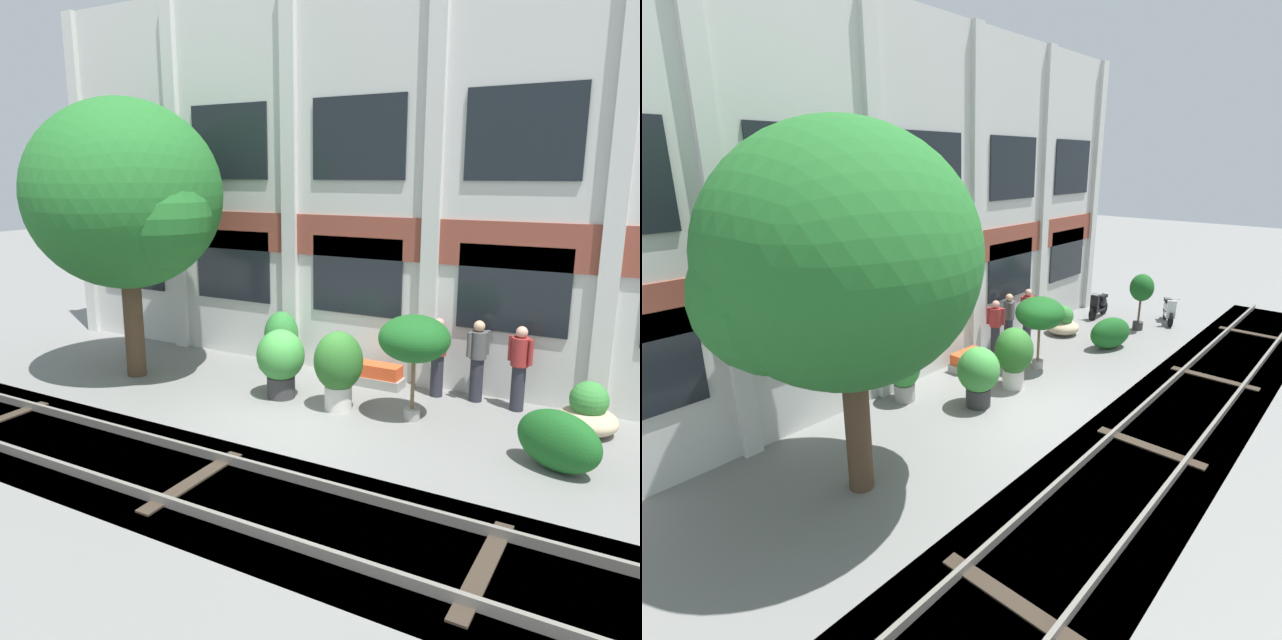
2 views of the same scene
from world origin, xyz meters
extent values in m
plane|color=slate|center=(0.00, 0.00, 0.00)|extent=(80.00, 80.00, 0.00)
cube|color=silver|center=(0.00, 2.92, 4.27)|extent=(16.75, 0.50, 8.53)
cube|color=brown|center=(0.00, 2.65, 3.10)|extent=(16.75, 0.06, 0.90)
cube|color=silver|center=(-5.02, 2.61, 4.27)|extent=(0.36, 0.16, 8.53)
cube|color=silver|center=(-1.67, 2.61, 4.27)|extent=(0.36, 0.16, 8.53)
cube|color=silver|center=(1.67, 2.61, 4.27)|extent=(0.36, 0.16, 8.53)
cube|color=silver|center=(5.02, 2.61, 4.27)|extent=(0.36, 0.16, 8.53)
cube|color=silver|center=(8.37, 2.61, 4.27)|extent=(0.36, 0.16, 8.53)
cube|color=black|center=(-3.35, 2.64, 2.25)|extent=(2.14, 0.04, 1.70)
cube|color=black|center=(0.00, 2.64, 2.25)|extent=(2.14, 0.04, 1.70)
cube|color=black|center=(3.35, 2.64, 2.25)|extent=(2.14, 0.04, 1.70)
cube|color=black|center=(6.70, 2.64, 2.25)|extent=(2.14, 0.04, 1.70)
cube|color=black|center=(-3.35, 2.64, 5.15)|extent=(2.14, 0.04, 1.70)
cube|color=black|center=(0.00, 2.64, 5.15)|extent=(2.14, 0.04, 1.70)
cube|color=black|center=(3.35, 2.64, 5.15)|extent=(2.14, 0.04, 1.70)
cube|color=black|center=(6.70, 2.64, 5.15)|extent=(2.14, 0.04, 1.70)
cube|color=#4C473F|center=(0.00, -3.07, -0.14)|extent=(24.75, 2.80, 0.28)
cube|color=slate|center=(0.00, -3.79, 0.07)|extent=(24.75, 0.07, 0.15)
cube|color=slate|center=(0.00, -2.35, 0.07)|extent=(24.75, 0.07, 0.15)
cube|color=#382D23|center=(-4.54, -3.07, 0.01)|extent=(0.24, 2.10, 0.03)
cube|color=#382D23|center=(0.14, -3.07, 0.01)|extent=(0.24, 2.10, 0.03)
cube|color=#382D23|center=(4.44, -3.07, 0.01)|extent=(0.24, 2.10, 0.03)
cube|color=#382D23|center=(8.97, -3.07, 0.01)|extent=(0.24, 2.10, 0.03)
cylinder|color=#4C3826|center=(-4.30, 0.22, 1.45)|extent=(0.42, 0.42, 2.90)
ellipsoid|color=#236B28|center=(-4.30, 0.22, 3.99)|extent=(4.14, 4.14, 3.97)
sphere|color=#236B28|center=(-5.33, 0.42, 3.60)|extent=(2.28, 2.28, 2.28)
sphere|color=#236B28|center=(-3.26, 0.02, 3.60)|extent=(2.28, 2.28, 2.28)
cylinder|color=#333333|center=(6.99, 0.00, 0.13)|extent=(0.33, 0.33, 0.27)
cylinder|color=brown|center=(6.99, 0.00, 0.76)|extent=(0.07, 0.07, 0.99)
ellipsoid|color=#19561E|center=(6.99, 0.00, 1.43)|extent=(0.76, 0.76, 0.89)
cylinder|color=#333333|center=(-0.67, 0.59, 0.22)|extent=(0.57, 0.57, 0.44)
ellipsoid|color=#388438|center=(-0.67, 0.59, 0.89)|extent=(0.97, 0.97, 1.04)
cylinder|color=gray|center=(-1.59, 2.05, 0.21)|extent=(0.49, 0.49, 0.41)
ellipsoid|color=#2D7A33|center=(-1.59, 2.05, 0.87)|extent=(0.78, 0.78, 1.06)
cylinder|color=beige|center=(0.66, 0.56, 0.24)|extent=(0.53, 0.53, 0.48)
ellipsoid|color=#286023|center=(0.66, 0.56, 0.97)|extent=(0.95, 0.95, 1.15)
cylinder|color=gray|center=(2.08, 0.76, 0.11)|extent=(0.30, 0.30, 0.21)
cylinder|color=brown|center=(2.08, 0.76, 0.80)|extent=(0.07, 0.07, 1.17)
ellipsoid|color=#19561E|center=(2.08, 0.76, 1.55)|extent=(1.30, 1.30, 0.84)
cube|color=gray|center=(0.79, 2.15, 0.11)|extent=(1.06, 0.47, 0.21)
cube|color=#E04C23|center=(0.79, 2.15, 0.35)|extent=(0.95, 0.41, 0.28)
ellipsoid|color=tan|center=(4.98, 1.67, 0.23)|extent=(1.04, 1.04, 0.46)
sphere|color=#388438|center=(4.98, 1.67, 0.61)|extent=(0.66, 0.66, 0.66)
cylinder|color=black|center=(8.00, -0.71, 0.24)|extent=(0.46, 0.31, 0.48)
cylinder|color=black|center=(8.78, -0.27, 0.24)|extent=(0.46, 0.31, 0.48)
cube|color=silver|center=(8.40, -0.48, 0.28)|extent=(0.71, 0.54, 0.08)
ellipsoid|color=silver|center=(8.62, -0.36, 0.52)|extent=(0.62, 0.50, 0.36)
cube|color=black|center=(8.62, -0.36, 0.72)|extent=(0.49, 0.41, 0.10)
cube|color=silver|center=(8.06, -0.67, 0.58)|extent=(0.24, 0.30, 0.60)
cylinder|color=#B7B7BF|center=(8.05, -0.68, 0.96)|extent=(0.27, 0.45, 0.03)
cylinder|color=black|center=(6.94, 1.61, 0.24)|extent=(0.48, 0.10, 0.48)
cylinder|color=black|center=(7.84, 1.63, 0.24)|extent=(0.48, 0.10, 0.48)
cube|color=black|center=(7.40, 1.62, 0.28)|extent=(0.69, 0.26, 0.08)
ellipsoid|color=black|center=(7.66, 1.63, 0.52)|extent=(0.57, 0.27, 0.36)
cube|color=black|center=(7.66, 1.63, 0.72)|extent=(0.45, 0.23, 0.10)
cube|color=black|center=(7.02, 1.61, 0.58)|extent=(0.13, 0.28, 0.60)
cylinder|color=#B7B7BF|center=(7.00, 1.61, 0.96)|extent=(0.05, 0.50, 0.03)
cylinder|color=#282833|center=(2.84, 2.30, 0.44)|extent=(0.26, 0.26, 0.89)
cylinder|color=#4C4C4C|center=(2.84, 2.30, 1.16)|extent=(0.34, 0.34, 0.54)
sphere|color=tan|center=(2.84, 2.30, 1.54)|extent=(0.22, 0.22, 0.22)
cylinder|color=#4C4C4C|center=(2.71, 2.12, 1.19)|extent=(0.09, 0.09, 0.49)
cylinder|color=#4C4C4C|center=(2.98, 2.47, 1.19)|extent=(0.09, 0.09, 0.49)
cylinder|color=#282833|center=(3.67, 2.18, 0.45)|extent=(0.26, 0.26, 0.89)
cylinder|color=maroon|center=(3.67, 2.18, 1.17)|extent=(0.34, 0.34, 0.55)
sphere|color=#D69A87|center=(3.67, 2.18, 1.55)|extent=(0.22, 0.22, 0.22)
cylinder|color=maroon|center=(3.47, 2.27, 1.19)|extent=(0.09, 0.09, 0.49)
cylinder|color=maroon|center=(3.87, 2.10, 1.19)|extent=(0.09, 0.09, 0.49)
cylinder|color=#282833|center=(2.06, 2.19, 0.44)|extent=(0.26, 0.26, 0.88)
cylinder|color=maroon|center=(2.06, 2.19, 1.14)|extent=(0.34, 0.34, 0.53)
sphere|color=tan|center=(2.06, 2.19, 1.52)|extent=(0.22, 0.22, 0.22)
cylinder|color=maroon|center=(1.95, 2.38, 1.17)|extent=(0.09, 0.09, 0.48)
cylinder|color=maroon|center=(2.17, 2.00, 1.17)|extent=(0.09, 0.09, 0.48)
ellipsoid|color=#19561E|center=(4.75, -0.05, 0.47)|extent=(1.54, 1.18, 0.94)
camera|label=1|loc=(5.87, -9.50, 4.43)|focal=35.00mm
camera|label=2|loc=(-8.69, -5.89, 5.36)|focal=28.00mm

